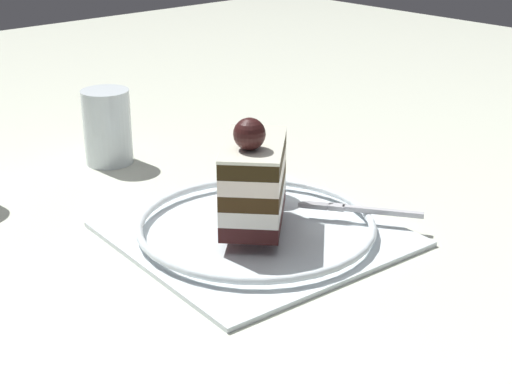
# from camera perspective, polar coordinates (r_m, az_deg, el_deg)

# --- Properties ---
(ground_plane) EXTENTS (2.40, 2.40, 0.00)m
(ground_plane) POSITION_cam_1_polar(r_m,az_deg,el_deg) (0.73, -0.09, -4.15)
(ground_plane) COLOR silver
(dessert_plate) EXTENTS (0.26, 0.26, 0.02)m
(dessert_plate) POSITION_cam_1_polar(r_m,az_deg,el_deg) (0.74, -0.00, -2.76)
(dessert_plate) COLOR white
(dessert_plate) RESTS_ON ground_plane
(cake_slice) EXTENTS (0.11, 0.12, 0.11)m
(cake_slice) POSITION_cam_1_polar(r_m,az_deg,el_deg) (0.72, -0.17, 0.94)
(cake_slice) COLOR black
(cake_slice) RESTS_ON dessert_plate
(whipped_cream_dollop) EXTENTS (0.04, 0.04, 0.05)m
(whipped_cream_dollop) POSITION_cam_1_polar(r_m,az_deg,el_deg) (0.81, 0.61, 2.07)
(whipped_cream_dollop) COLOR white
(whipped_cream_dollop) RESTS_ON dessert_plate
(fork) EXTENTS (0.11, 0.08, 0.00)m
(fork) POSITION_cam_1_polar(r_m,az_deg,el_deg) (0.77, 7.53, -1.27)
(fork) COLOR silver
(fork) RESTS_ON dessert_plate
(drink_glass_near) EXTENTS (0.06, 0.06, 0.09)m
(drink_glass_near) POSITION_cam_1_polar(r_m,az_deg,el_deg) (0.94, -11.02, 4.63)
(drink_glass_near) COLOR silver
(drink_glass_near) RESTS_ON ground_plane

